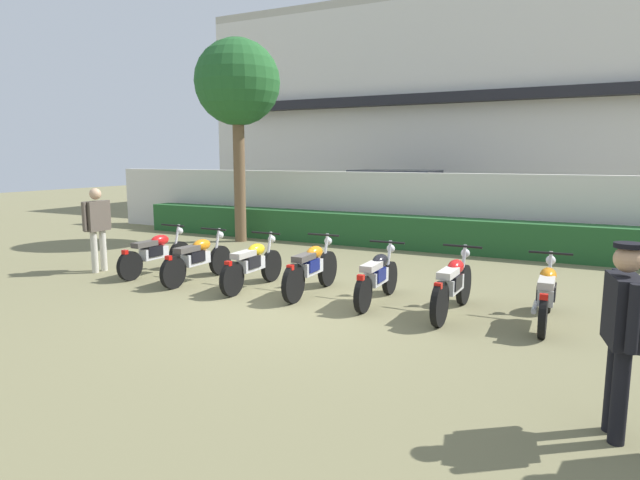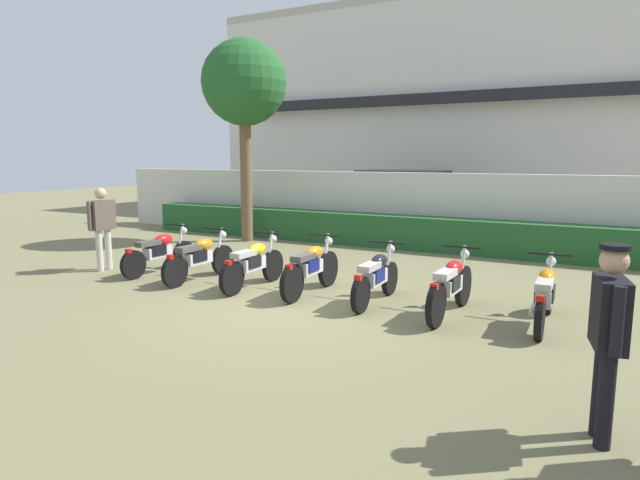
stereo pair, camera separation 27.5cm
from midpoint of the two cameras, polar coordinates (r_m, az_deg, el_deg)
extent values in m
plane|color=olive|center=(8.59, -3.86, -6.84)|extent=(60.00, 60.00, 0.00)
cube|color=silver|center=(22.99, 16.65, 12.58)|extent=(21.75, 6.00, 7.93)
cube|color=black|center=(19.86, 14.94, 14.45)|extent=(18.27, 0.50, 0.36)
cube|color=#B2AD9E|center=(23.65, 17.12, 22.57)|extent=(21.75, 6.00, 0.30)
cube|color=silver|center=(14.42, 9.70, 3.26)|extent=(20.66, 0.30, 1.90)
cube|color=#235628|center=(13.82, 8.78, 0.80)|extent=(16.53, 0.70, 0.83)
cube|color=black|center=(17.64, 8.05, 3.61)|extent=(4.52, 1.91, 1.00)
cube|color=#2D333D|center=(17.66, 7.50, 6.31)|extent=(2.72, 1.74, 0.65)
cylinder|color=black|center=(18.11, 13.72, 2.30)|extent=(0.68, 0.23, 0.68)
cylinder|color=black|center=(16.33, 12.13, 1.67)|extent=(0.68, 0.23, 0.68)
cylinder|color=black|center=(19.11, 4.51, 2.86)|extent=(0.68, 0.23, 0.68)
cylinder|color=black|center=(17.43, 2.11, 2.31)|extent=(0.68, 0.23, 0.68)
cylinder|color=brown|center=(14.92, -9.04, 6.49)|extent=(0.31, 0.31, 3.47)
sphere|color=#235B28|center=(15.04, -9.28, 16.17)|extent=(2.27, 2.27, 2.27)
cylinder|color=black|center=(11.71, -15.25, -1.51)|extent=(0.11, 0.56, 0.56)
cylinder|color=black|center=(10.80, -20.16, -2.59)|extent=(0.11, 0.56, 0.56)
cube|color=silver|center=(11.18, -17.83, -1.32)|extent=(0.22, 0.61, 0.22)
ellipsoid|color=red|center=(11.26, -17.26, -0.03)|extent=(0.23, 0.45, 0.22)
cube|color=#4C4742|center=(11.00, -18.74, -0.42)|extent=(0.21, 0.53, 0.10)
cube|color=red|center=(10.69, -20.64, -1.21)|extent=(0.10, 0.08, 0.08)
cylinder|color=silver|center=(11.59, -15.62, -0.02)|extent=(0.06, 0.23, 0.65)
cylinder|color=black|center=(11.49, -16.00, 1.50)|extent=(0.60, 0.05, 0.04)
sphere|color=silver|center=(11.64, -15.28, 0.93)|extent=(0.14, 0.14, 0.14)
cylinder|color=silver|center=(11.13, -19.15, -2.11)|extent=(0.09, 0.55, 0.07)
cube|color=black|center=(11.14, -18.02, -1.10)|extent=(0.25, 0.37, 0.20)
cylinder|color=black|center=(10.85, -11.23, -2.11)|extent=(0.10, 0.58, 0.58)
cylinder|color=black|center=(9.91, -16.05, -3.33)|extent=(0.10, 0.58, 0.58)
cube|color=silver|center=(10.30, -13.74, -1.93)|extent=(0.22, 0.60, 0.22)
ellipsoid|color=orange|center=(10.39, -13.16, -0.53)|extent=(0.23, 0.45, 0.22)
cube|color=#4C4742|center=(10.10, -14.66, -0.96)|extent=(0.21, 0.52, 0.10)
cube|color=red|center=(9.78, -16.52, -1.83)|extent=(0.10, 0.08, 0.08)
cylinder|color=silver|center=(10.73, -11.59, -0.51)|extent=(0.06, 0.23, 0.65)
cylinder|color=black|center=(10.61, -11.95, 1.12)|extent=(0.60, 0.05, 0.04)
sphere|color=silver|center=(10.79, -11.24, 0.51)|extent=(0.14, 0.14, 0.14)
cylinder|color=silver|center=(10.23, -15.15, -2.80)|extent=(0.08, 0.55, 0.07)
cube|color=black|center=(10.26, -13.94, -1.70)|extent=(0.25, 0.37, 0.20)
cylinder|color=black|center=(10.14, -5.93, -2.72)|extent=(0.09, 0.59, 0.59)
cylinder|color=black|center=(9.15, -10.13, -4.07)|extent=(0.09, 0.59, 0.59)
cube|color=silver|center=(9.57, -8.11, -2.54)|extent=(0.20, 0.60, 0.22)
ellipsoid|color=yellow|center=(9.67, -7.56, -1.03)|extent=(0.22, 0.44, 0.22)
cube|color=#B2ADA3|center=(9.35, -8.94, -1.52)|extent=(0.20, 0.52, 0.10)
cube|color=red|center=(9.02, -10.56, -2.46)|extent=(0.10, 0.08, 0.08)
cylinder|color=silver|center=(10.01, -6.24, -1.02)|extent=(0.05, 0.23, 0.65)
cylinder|color=black|center=(9.88, -6.55, 0.73)|extent=(0.60, 0.04, 0.04)
sphere|color=silver|center=(10.07, -5.91, 0.09)|extent=(0.14, 0.14, 0.14)
cylinder|color=silver|center=(9.47, -9.56, -3.51)|extent=(0.07, 0.55, 0.07)
cube|color=black|center=(9.52, -8.29, -2.30)|extent=(0.24, 0.36, 0.20)
cylinder|color=black|center=(9.72, -0.01, -3.05)|extent=(0.10, 0.64, 0.63)
cylinder|color=black|center=(8.61, -3.74, -4.62)|extent=(0.10, 0.64, 0.63)
cube|color=silver|center=(9.08, -1.91, -2.93)|extent=(0.21, 0.60, 0.22)
ellipsoid|color=orange|center=(9.19, -1.42, -1.33)|extent=(0.23, 0.44, 0.22)
cube|color=#4C4742|center=(8.85, -2.61, -1.86)|extent=(0.21, 0.52, 0.10)
cube|color=red|center=(8.47, -4.09, -2.91)|extent=(0.10, 0.08, 0.08)
cylinder|color=silver|center=(9.58, -0.24, -1.27)|extent=(0.05, 0.23, 0.65)
cylinder|color=black|center=(9.45, -0.48, 0.55)|extent=(0.60, 0.05, 0.04)
sphere|color=silver|center=(9.65, 0.04, -0.12)|extent=(0.14, 0.14, 0.14)
cylinder|color=silver|center=(8.95, -3.34, -3.96)|extent=(0.08, 0.55, 0.07)
cube|color=navy|center=(9.03, -2.06, -2.67)|extent=(0.25, 0.36, 0.20)
cylinder|color=black|center=(9.22, 6.55, -4.00)|extent=(0.10, 0.56, 0.56)
cylinder|color=black|center=(8.09, 3.61, -5.76)|extent=(0.10, 0.56, 0.56)
cube|color=silver|center=(8.57, 5.07, -3.92)|extent=(0.21, 0.60, 0.22)
ellipsoid|color=black|center=(8.68, 5.49, -2.22)|extent=(0.23, 0.44, 0.22)
cube|color=#B2ADA3|center=(8.32, 4.52, -2.83)|extent=(0.21, 0.52, 0.10)
cube|color=red|center=(7.94, 3.35, -3.97)|extent=(0.10, 0.08, 0.08)
cylinder|color=silver|center=(9.07, 6.39, -2.14)|extent=(0.05, 0.23, 0.65)
cylinder|color=black|center=(8.93, 6.24, -0.22)|extent=(0.60, 0.05, 0.04)
sphere|color=silver|center=(9.14, 6.65, -0.91)|extent=(0.14, 0.14, 0.14)
cylinder|color=silver|center=(8.42, 3.68, -5.05)|extent=(0.08, 0.55, 0.07)
cube|color=navy|center=(8.52, 4.95, -3.66)|extent=(0.25, 0.36, 0.20)
cylinder|color=black|center=(8.80, 14.10, -4.60)|extent=(0.11, 0.63, 0.63)
cylinder|color=black|center=(7.58, 11.53, -6.66)|extent=(0.11, 0.63, 0.63)
cube|color=silver|center=(8.10, 12.85, -4.61)|extent=(0.22, 0.61, 0.22)
ellipsoid|color=red|center=(8.21, 13.24, -2.79)|extent=(0.24, 0.45, 0.22)
cube|color=beige|center=(7.84, 12.43, -3.46)|extent=(0.22, 0.53, 0.10)
cube|color=red|center=(7.42, 11.36, -4.76)|extent=(0.10, 0.08, 0.08)
cylinder|color=silver|center=(8.64, 14.02, -2.66)|extent=(0.06, 0.23, 0.65)
cylinder|color=black|center=(8.50, 13.95, -0.65)|extent=(0.60, 0.06, 0.04)
sphere|color=silver|center=(8.71, 14.26, -1.37)|extent=(0.14, 0.14, 0.14)
cylinder|color=silver|center=(7.93, 11.47, -5.81)|extent=(0.09, 0.55, 0.07)
cube|color=black|center=(8.04, 12.76, -4.33)|extent=(0.25, 0.37, 0.20)
cylinder|color=black|center=(8.78, 22.20, -5.22)|extent=(0.10, 0.57, 0.57)
cylinder|color=black|center=(7.50, 21.55, -7.53)|extent=(0.10, 0.57, 0.57)
cube|color=silver|center=(8.05, 21.93, -5.34)|extent=(0.21, 0.60, 0.22)
ellipsoid|color=orange|center=(8.17, 22.11, -3.50)|extent=(0.23, 0.45, 0.22)
cube|color=#B2ADA3|center=(7.78, 21.91, -4.23)|extent=(0.21, 0.52, 0.10)
cube|color=red|center=(7.33, 21.61, -5.63)|extent=(0.10, 0.08, 0.08)
cylinder|color=silver|center=(8.63, 22.28, -3.29)|extent=(0.06, 0.23, 0.65)
cylinder|color=black|center=(8.48, 22.37, -1.29)|extent=(0.60, 0.05, 0.04)
sphere|color=silver|center=(8.70, 22.39, -1.99)|extent=(0.14, 0.14, 0.14)
cylinder|color=silver|center=(7.85, 20.88, -6.62)|extent=(0.08, 0.55, 0.07)
cube|color=black|center=(7.99, 21.93, -5.07)|extent=(0.25, 0.37, 0.20)
cylinder|color=beige|center=(11.90, -22.57, -1.02)|extent=(0.13, 0.13, 0.84)
cylinder|color=beige|center=(11.76, -23.38, -1.18)|extent=(0.13, 0.13, 0.84)
cube|color=brown|center=(11.74, -23.18, 2.36)|extent=(0.22, 0.49, 0.60)
cylinder|color=brown|center=(11.93, -22.10, 2.58)|extent=(0.09, 0.09, 0.57)
cylinder|color=brown|center=(11.55, -24.31, 2.27)|extent=(0.09, 0.09, 0.57)
sphere|color=tan|center=(11.70, -23.32, 4.51)|extent=(0.23, 0.23, 0.23)
cylinder|color=black|center=(5.06, 27.73, -14.47)|extent=(0.13, 0.13, 0.80)
cylinder|color=black|center=(5.25, 27.27, -13.58)|extent=(0.13, 0.13, 0.80)
cube|color=black|center=(4.94, 28.07, -6.62)|extent=(0.30, 0.50, 0.57)
cylinder|color=black|center=(4.67, 28.79, -7.35)|extent=(0.09, 0.09, 0.54)
cylinder|color=black|center=(5.21, 27.44, -5.66)|extent=(0.09, 0.09, 0.54)
sphere|color=tan|center=(4.85, 28.43, -1.78)|extent=(0.22, 0.22, 0.22)
cylinder|color=black|center=(4.84, 28.52, -0.51)|extent=(0.23, 0.23, 0.04)
camera|label=1|loc=(0.14, -90.85, -0.13)|focal=30.24mm
camera|label=2|loc=(0.14, 89.15, 0.13)|focal=30.24mm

